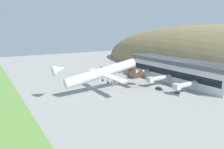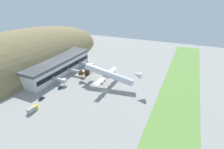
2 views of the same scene
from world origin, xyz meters
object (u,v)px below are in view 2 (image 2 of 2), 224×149
at_px(jetway_1, 77,71).
at_px(jetway_2, 87,64).
at_px(service_car_1, 60,88).
at_px(service_car_2, 42,99).
at_px(jetway_0, 60,80).
at_px(service_car_0, 88,73).
at_px(fuel_truck, 32,109).
at_px(traffic_cone_0, 52,110).
at_px(cargo_airplane, 108,74).
at_px(service_car_3, 94,68).
at_px(terminal_building, 57,65).

height_order(jetway_1, jetway_2, same).
relative_size(service_car_1, service_car_2, 0.92).
xyz_separation_m(jetway_0, service_car_0, (27.19, -8.79, -3.41)).
distance_m(jetway_1, fuel_truck, 55.33).
distance_m(jetway_1, jetway_2, 18.19).
distance_m(jetway_1, traffic_cone_0, 51.92).
bearing_deg(service_car_1, cargo_airplane, -57.81).
xyz_separation_m(jetway_1, fuel_truck, (-55.04, -5.05, -2.47)).
height_order(jetway_0, traffic_cone_0, jetway_0).
height_order(service_car_1, service_car_2, service_car_2).
xyz_separation_m(jetway_1, service_car_1, (-25.23, -1.83, -3.40)).
relative_size(jetway_0, fuel_truck, 1.82).
relative_size(jetway_0, service_car_3, 3.00).
distance_m(service_car_2, fuel_truck, 13.59).
bearing_deg(cargo_airplane, traffic_cone_0, 158.58).
xyz_separation_m(jetway_1, service_car_3, (19.75, -5.54, -3.36)).
bearing_deg(cargo_airplane, fuel_truck, 150.75).
xyz_separation_m(jetway_1, service_car_2, (-42.47, 0.03, -3.36)).
bearing_deg(cargo_airplane, service_car_3, 46.53).
distance_m(cargo_airplane, service_car_0, 30.95).
bearing_deg(terminal_building, cargo_airplane, -94.44).
distance_m(service_car_0, traffic_cone_0, 57.76).
bearing_deg(terminal_building, traffic_cone_0, -143.44).
bearing_deg(service_car_3, traffic_cone_0, -171.81).
bearing_deg(service_car_3, cargo_airplane, -133.47).
bearing_deg(service_car_2, cargo_airplane, -41.70).
distance_m(terminal_building, service_car_1, 32.65).
xyz_separation_m(jetway_2, service_car_0, (-10.57, -7.06, -3.41)).
xyz_separation_m(jetway_2, traffic_cone_0, (-67.59, -16.33, -3.71)).
relative_size(terminal_building, service_car_2, 16.08).
xyz_separation_m(terminal_building, service_car_0, (9.41, -26.03, -7.07)).
height_order(jetway_0, service_car_2, jetway_0).
relative_size(jetway_1, cargo_airplane, 0.33).
bearing_deg(service_car_0, jetway_0, 162.08).
relative_size(service_car_3, traffic_cone_0, 7.11).
distance_m(cargo_airplane, service_car_2, 49.83).
height_order(terminal_building, service_car_2, terminal_building).
distance_m(fuel_truck, traffic_cone_0, 11.93).
xyz_separation_m(service_car_3, traffic_cone_0, (-69.16, -9.96, -0.35)).
height_order(jetway_2, service_car_0, jetway_2).
xyz_separation_m(jetway_1, jetway_2, (18.17, 0.83, -0.00)).
bearing_deg(service_car_1, jetway_0, 37.87).
bearing_deg(jetway_2, jetway_1, -177.38).
bearing_deg(jetway_0, service_car_1, -142.13).
xyz_separation_m(terminal_building, jetway_0, (-17.78, -17.24, -3.66)).
distance_m(jetway_0, cargo_airplane, 38.14).
height_order(service_car_0, service_car_2, service_car_2).
bearing_deg(cargo_airplane, jetway_1, 79.78).
xyz_separation_m(jetway_2, service_car_2, (-60.64, -0.80, -3.36)).
bearing_deg(terminal_building, service_car_1, -137.28).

